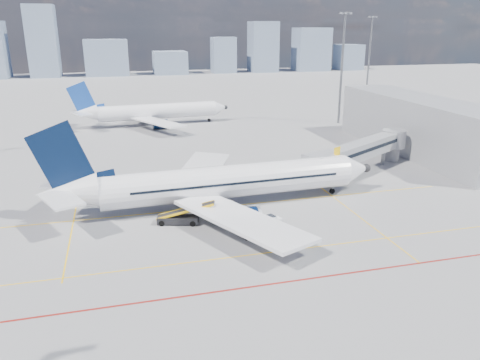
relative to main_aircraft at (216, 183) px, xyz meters
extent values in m
plane|color=#939396|center=(2.26, -8.22, -3.21)|extent=(420.00, 420.00, 0.00)
cube|color=yellow|center=(2.26, -0.22, -3.21)|extent=(60.00, 0.18, 0.01)
cube|color=yellow|center=(2.26, -14.22, -3.21)|extent=(80.00, 0.15, 0.01)
cube|color=yellow|center=(16.26, -6.22, -3.21)|extent=(0.15, 28.00, 0.01)
cube|color=yellow|center=(-17.74, -0.22, -3.21)|extent=(0.15, 30.00, 0.01)
cube|color=maroon|center=(2.26, -20.22, -3.21)|extent=(90.00, 0.25, 0.01)
cube|color=gray|center=(24.51, 7.93, 0.69)|extent=(20.84, 13.93, 2.60)
cube|color=black|center=(24.51, 7.93, 0.89)|extent=(20.52, 13.82, 0.55)
cube|color=gray|center=(14.96, 2.28, 0.69)|extent=(4.49, 4.56, 3.00)
cube|color=black|center=(19.26, 4.58, -2.86)|extent=(2.20, 1.00, 0.70)
cylinder|color=slate|center=(19.26, 4.58, -1.51)|extent=(0.56, 0.56, 2.70)
cylinder|color=slate|center=(31.26, 11.78, -1.26)|extent=(0.60, 0.60, 3.90)
cylinder|color=gray|center=(34.26, 13.78, 0.69)|extent=(4.00, 4.00, 3.00)
cylinder|color=#939396|center=(34.26, 13.78, -1.26)|extent=(2.40, 2.40, 3.90)
cube|color=yellow|center=(17.76, 2.08, 2.49)|extent=(1.26, 0.82, 1.20)
cube|color=gray|center=(42.26, 17.78, 1.79)|extent=(10.00, 42.00, 10.00)
cube|color=black|center=(37.46, 17.78, 1.79)|extent=(0.25, 40.00, 4.50)
cylinder|color=slate|center=(40.26, 46.78, 9.29)|extent=(0.56, 0.56, 25.00)
cube|color=slate|center=(40.26, 46.78, 21.99)|extent=(3.20, 0.40, 0.50)
cube|color=#A6A8AD|center=(39.06, 46.53, 21.99)|extent=(0.60, 0.15, 0.35)
cube|color=#A6A8AD|center=(40.26, 46.53, 21.99)|extent=(0.60, 0.15, 0.35)
cube|color=#A6A8AD|center=(41.46, 46.53, 21.99)|extent=(0.60, 0.15, 0.35)
cylinder|color=slate|center=(67.26, 81.78, 9.29)|extent=(0.56, 0.56, 25.00)
cube|color=slate|center=(67.26, 81.78, 21.99)|extent=(3.20, 0.40, 0.50)
cube|color=#A6A8AD|center=(66.06, 81.53, 21.99)|extent=(0.60, 0.15, 0.35)
cube|color=#A6A8AD|center=(67.26, 81.53, 21.99)|extent=(0.60, 0.15, 0.35)
cube|color=#A6A8AD|center=(68.46, 81.53, 21.99)|extent=(0.60, 0.15, 0.35)
cube|color=gray|center=(-41.79, 181.78, 12.71)|extent=(12.76, 12.68, 31.84)
cube|color=gray|center=(-14.30, 181.78, 5.16)|extent=(19.78, 13.20, 16.75)
cube|color=gray|center=(15.56, 181.78, 2.26)|extent=(16.02, 14.33, 10.94)
cube|color=gray|center=(42.59, 181.78, 5.50)|extent=(11.57, 9.55, 17.44)
cube|color=gray|center=(63.49, 181.78, 9.23)|extent=(13.49, 12.47, 24.89)
cube|color=gray|center=(90.17, 181.78, 7.74)|extent=(17.68, 13.16, 21.92)
cube|color=gray|center=(112.12, 181.78, 3.41)|extent=(12.85, 12.33, 13.24)
cylinder|color=white|center=(1.91, 0.08, 0.09)|extent=(33.03, 5.61, 4.27)
cone|color=white|center=(20.31, 0.83, 0.09)|extent=(4.12, 4.43, 4.27)
sphere|color=black|center=(21.85, 0.89, 0.09)|extent=(1.25, 1.25, 1.21)
cone|color=white|center=(-18.02, -0.73, 0.69)|extent=(7.18, 4.56, 4.27)
cube|color=black|center=(18.89, 0.77, 0.69)|extent=(1.71, 1.71, 0.49)
cube|color=white|center=(-0.13, 9.87, -1.09)|extent=(11.99, 18.92, 0.63)
cube|color=white|center=(0.67, -9.85, -1.09)|extent=(13.14, 18.74, 0.63)
cylinder|color=#061532|center=(1.11, 6.41, -2.46)|extent=(4.05, 2.68, 2.52)
cylinder|color=#061532|center=(1.62, -6.30, -2.46)|extent=(4.05, 2.68, 2.52)
cylinder|color=#A6A8AD|center=(3.19, 6.49, -2.46)|extent=(0.49, 2.60, 2.59)
cylinder|color=#A6A8AD|center=(3.70, -6.21, -2.46)|extent=(0.49, 2.60, 2.59)
cube|color=#061532|center=(-18.02, -0.73, 4.47)|extent=(7.52, 0.66, 9.35)
cube|color=#061532|center=(-15.39, -0.63, 1.84)|extent=(6.19, 0.58, 2.36)
cube|color=white|center=(-18.60, 2.75, 1.07)|extent=(5.16, 6.89, 0.24)
cube|color=white|center=(-18.32, -4.25, 1.07)|extent=(5.53, 6.95, 0.24)
cylinder|color=slate|center=(16.70, 0.68, -2.31)|extent=(0.29, 0.29, 1.80)
cylinder|color=black|center=(16.70, 0.68, -2.83)|extent=(0.77, 0.31, 0.76)
cylinder|color=slate|center=(0.70, 2.88, -2.41)|extent=(0.33, 0.33, 1.60)
cylinder|color=black|center=(0.70, 2.88, -2.71)|extent=(1.03, 0.69, 1.00)
cylinder|color=slate|center=(0.93, -2.81, -2.41)|extent=(0.33, 0.33, 1.60)
cylinder|color=black|center=(0.93, -2.81, -2.71)|extent=(1.03, 0.69, 1.00)
cube|color=black|center=(2.37, 2.22, 0.41)|extent=(26.95, 1.19, 0.28)
cube|color=black|center=(2.55, -2.02, 0.41)|extent=(26.95, 1.19, 0.28)
cylinder|color=white|center=(-2.19, 55.74, 0.09)|extent=(27.84, 5.67, 3.59)
cone|color=white|center=(13.25, 56.91, 0.09)|extent=(3.58, 3.83, 3.59)
sphere|color=black|center=(14.54, 57.00, 0.09)|extent=(1.09, 1.09, 1.01)
cone|color=white|center=(-18.92, 54.47, 0.59)|extent=(6.15, 4.03, 3.59)
cube|color=black|center=(12.06, 56.82, 0.59)|extent=(1.48, 1.48, 0.41)
cube|color=white|center=(-4.19, 63.91, -0.90)|extent=(9.64, 15.94, 0.53)
cube|color=white|center=(-2.94, 47.36, -0.90)|extent=(11.44, 15.67, 0.53)
cylinder|color=#061532|center=(-3.05, 61.03, -2.06)|extent=(3.47, 2.36, 2.12)
cylinder|color=#061532|center=(-2.24, 50.37, -2.06)|extent=(3.47, 2.36, 2.12)
cylinder|color=#A6A8AD|center=(-1.31, 61.17, -2.06)|extent=(0.49, 2.19, 2.18)
cylinder|color=#A6A8AD|center=(-0.50, 50.51, -2.06)|extent=(0.49, 2.19, 2.18)
cube|color=#153F97|center=(-18.92, 54.47, 3.77)|extent=(6.32, 0.77, 7.86)
cube|color=#153F97|center=(-16.71, 54.64, 1.56)|extent=(5.21, 0.67, 1.98)
cube|color=white|center=(-19.51, 57.39, 0.91)|extent=(4.20, 5.76, 0.20)
cube|color=white|center=(-19.06, 51.50, 0.91)|extent=(4.77, 5.85, 0.20)
cylinder|color=black|center=(-3.29, 58.06, -2.71)|extent=(1.05, 0.72, 1.00)
cylinder|color=black|center=(-2.93, 53.28, -2.71)|extent=(1.05, 0.72, 1.00)
cylinder|color=black|center=(10.22, 56.68, -2.83)|extent=(0.78, 0.34, 0.76)
cube|color=white|center=(5.10, -7.80, -2.71)|extent=(2.27, 1.74, 0.73)
cube|color=white|center=(4.75, -7.93, -2.16)|extent=(1.23, 1.31, 0.55)
cube|color=black|center=(4.75, -7.93, -1.98)|extent=(1.13, 1.23, 0.32)
cylinder|color=black|center=(4.59, -8.53, -2.96)|extent=(0.55, 0.37, 0.51)
cylinder|color=black|center=(4.23, -7.59, -2.96)|extent=(0.55, 0.37, 0.51)
cylinder|color=black|center=(5.96, -8.01, -2.96)|extent=(0.55, 0.37, 0.51)
cylinder|color=black|center=(5.60, -7.07, -2.96)|extent=(0.55, 0.37, 0.51)
cube|color=black|center=(2.39, -10.49, -2.93)|extent=(3.50, 2.17, 0.16)
cube|color=white|center=(1.60, -10.30, -2.13)|extent=(1.68, 1.64, 1.40)
cube|color=white|center=(3.18, -10.68, -2.13)|extent=(1.68, 1.64, 1.40)
cylinder|color=black|center=(1.01, -10.81, -3.07)|extent=(0.31, 0.19, 0.29)
cylinder|color=black|center=(1.31, -9.58, -3.07)|extent=(0.31, 0.19, 0.29)
cylinder|color=black|center=(3.46, -11.40, -3.07)|extent=(0.31, 0.19, 0.29)
cylinder|color=black|center=(3.76, -10.18, -3.07)|extent=(0.31, 0.19, 0.29)
cube|color=black|center=(-5.59, -4.26, -2.70)|extent=(5.10, 3.02, 0.80)
cube|color=black|center=(-4.72, -4.52, -1.50)|extent=(6.91, 3.06, 2.11)
cube|color=yellow|center=(-4.54, -3.92, -1.50)|extent=(6.63, 2.05, 2.20)
cube|color=yellow|center=(-4.90, -5.12, -1.50)|extent=(6.63, 2.05, 2.20)
cylinder|color=black|center=(-7.58, -4.50, -2.87)|extent=(0.74, 0.46, 0.69)
cylinder|color=black|center=(-7.12, -2.97, -2.87)|extent=(0.74, 0.46, 0.69)
cylinder|color=black|center=(-4.07, -5.55, -2.87)|extent=(0.74, 0.46, 0.69)
cylinder|color=black|center=(-3.61, -4.01, -2.87)|extent=(0.74, 0.46, 0.69)
imported|color=#FBF91A|center=(4.47, -10.89, -2.27)|extent=(0.59, 0.77, 1.89)
camera|label=1|loc=(-11.61, -55.69, 19.08)|focal=35.00mm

